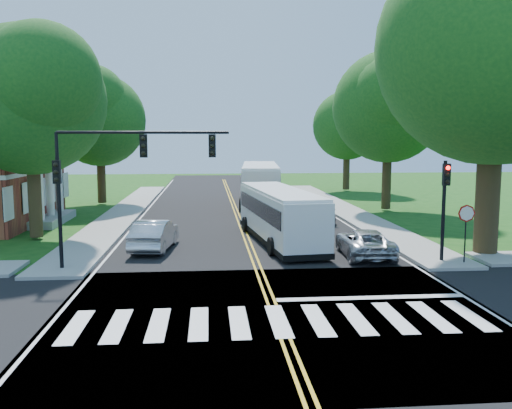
{
  "coord_description": "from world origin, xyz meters",
  "views": [
    {
      "loc": [
        -2.07,
        -16.22,
        5.49
      ],
      "look_at": [
        0.16,
        9.09,
        2.4
      ],
      "focal_mm": 38.0,
      "sensor_mm": 36.0,
      "label": 1
    }
  ],
  "objects": [
    {
      "name": "tree_east_mid",
      "position": [
        11.5,
        24.0,
        7.86
      ],
      "size": [
        8.4,
        8.4,
        11.93
      ],
      "color": "#312413",
      "rests_on": "ground"
    },
    {
      "name": "hatchback",
      "position": [
        -4.77,
        10.55,
        0.77
      ],
      "size": [
        2.17,
        4.77,
        1.52
      ],
      "primitive_type": "imported",
      "rotation": [
        0.0,
        0.0,
        3.02
      ],
      "color": "silver",
      "rests_on": "road"
    },
    {
      "name": "crosswalk",
      "position": [
        0.0,
        -0.5,
        0.02
      ],
      "size": [
        12.6,
        3.0,
        0.01
      ],
      "primitive_type": "cube",
      "color": "silver",
      "rests_on": "road"
    },
    {
      "name": "edge_line_w",
      "position": [
        -6.8,
        22.0,
        0.01
      ],
      "size": [
        0.12,
        70.0,
        0.01
      ],
      "primitive_type": "cube",
      "color": "silver",
      "rests_on": "road"
    },
    {
      "name": "signal_nw",
      "position": [
        -5.86,
        6.43,
        4.38
      ],
      "size": [
        7.15,
        0.46,
        5.66
      ],
      "color": "black",
      "rests_on": "ground"
    },
    {
      "name": "suv",
      "position": [
        5.19,
        8.15,
        0.66
      ],
      "size": [
        2.41,
        4.77,
        1.3
      ],
      "primitive_type": "imported",
      "rotation": [
        0.0,
        0.0,
        3.09
      ],
      "color": "silver",
      "rests_on": "road"
    },
    {
      "name": "bus_lead",
      "position": [
        1.68,
        12.11,
        1.5
      ],
      "size": [
        3.58,
        11.09,
        2.81
      ],
      "rotation": [
        0.0,
        0.0,
        3.25
      ],
      "color": "white",
      "rests_on": "road"
    },
    {
      "name": "road",
      "position": [
        0.0,
        18.0,
        0.01
      ],
      "size": [
        14.0,
        96.0,
        0.01
      ],
      "primitive_type": "cube",
      "color": "black",
      "rests_on": "ground"
    },
    {
      "name": "sidewalk_nw",
      "position": [
        -8.3,
        25.0,
        0.07
      ],
      "size": [
        2.6,
        40.0,
        0.15
      ],
      "primitive_type": "cube",
      "color": "gray",
      "rests_on": "ground"
    },
    {
      "name": "ground",
      "position": [
        0.0,
        0.0,
        0.0
      ],
      "size": [
        140.0,
        140.0,
        0.0
      ],
      "primitive_type": "plane",
      "color": "#134812",
      "rests_on": "ground"
    },
    {
      "name": "dark_sedan",
      "position": [
        5.39,
        19.06,
        0.59
      ],
      "size": [
        1.94,
        4.08,
        1.15
      ],
      "primitive_type": "imported",
      "rotation": [
        0.0,
        0.0,
        3.06
      ],
      "color": "black",
      "rests_on": "road"
    },
    {
      "name": "signal_ne",
      "position": [
        8.2,
        6.44,
        2.96
      ],
      "size": [
        0.3,
        0.46,
        4.4
      ],
      "color": "black",
      "rests_on": "ground"
    },
    {
      "name": "cross_road",
      "position": [
        0.0,
        0.0,
        0.01
      ],
      "size": [
        60.0,
        12.0,
        0.01
      ],
      "primitive_type": "cube",
      "color": "black",
      "rests_on": "ground"
    },
    {
      "name": "stop_sign",
      "position": [
        9.0,
        5.98,
        2.03
      ],
      "size": [
        0.76,
        0.08,
        2.53
      ],
      "color": "black",
      "rests_on": "ground"
    },
    {
      "name": "sidewalk_ne",
      "position": [
        8.3,
        25.0,
        0.07
      ],
      "size": [
        2.6,
        40.0,
        0.15
      ],
      "primitive_type": "cube",
      "color": "gray",
      "rests_on": "ground"
    },
    {
      "name": "tree_west_near",
      "position": [
        -11.5,
        14.0,
        7.53
      ],
      "size": [
        8.0,
        8.0,
        11.4
      ],
      "color": "#312413",
      "rests_on": "ground"
    },
    {
      "name": "tree_ne_big",
      "position": [
        11.0,
        8.0,
        9.62
      ],
      "size": [
        10.8,
        10.8,
        14.91
      ],
      "color": "#312413",
      "rests_on": "ground"
    },
    {
      "name": "stop_bar",
      "position": [
        3.5,
        1.6,
        0.02
      ],
      "size": [
        6.6,
        0.4,
        0.01
      ],
      "primitive_type": "cube",
      "color": "silver",
      "rests_on": "road"
    },
    {
      "name": "center_line",
      "position": [
        0.0,
        22.0,
        0.01
      ],
      "size": [
        0.36,
        70.0,
        0.01
      ],
      "primitive_type": "cube",
      "color": "gold",
      "rests_on": "road"
    },
    {
      "name": "bus_follow",
      "position": [
        2.18,
        28.12,
        1.8
      ],
      "size": [
        4.0,
        13.3,
        3.4
      ],
      "rotation": [
        0.0,
        0.0,
        3.06
      ],
      "color": "white",
      "rests_on": "road"
    },
    {
      "name": "edge_line_e",
      "position": [
        6.8,
        22.0,
        0.01
      ],
      "size": [
        0.12,
        70.0,
        0.01
      ],
      "primitive_type": "cube",
      "color": "silver",
      "rests_on": "road"
    },
    {
      "name": "tree_east_far",
      "position": [
        12.5,
        40.0,
        6.86
      ],
      "size": [
        7.2,
        7.2,
        10.34
      ],
      "color": "#312413",
      "rests_on": "ground"
    },
    {
      "name": "tree_west_far",
      "position": [
        -11.0,
        30.0,
        7.0
      ],
      "size": [
        7.6,
        7.6,
        10.67
      ],
      "color": "#312413",
      "rests_on": "ground"
    }
  ]
}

